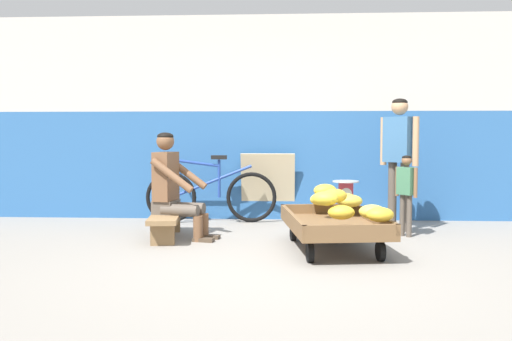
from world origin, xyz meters
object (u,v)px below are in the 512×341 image
object	(u,v)px
low_bench	(166,220)
plastic_crate	(345,219)
sign_board	(268,187)
bicycle_near_left	(211,195)
vendor_seated	(173,186)
customer_child	(406,187)
weighing_scale	(346,193)
customer_adult	(399,149)
banana_cart	(333,225)

from	to	relation	value
low_bench	plastic_crate	distance (m)	2.02
sign_board	bicycle_near_left	bearing A→B (deg)	-159.70
plastic_crate	vendor_seated	bearing A→B (deg)	-165.59
bicycle_near_left	customer_child	size ratio (longest dim) A/B	1.86
vendor_seated	sign_board	distance (m)	1.70
weighing_scale	customer_adult	world-z (taller)	customer_adult
low_bench	sign_board	bearing A→B (deg)	52.56
bicycle_near_left	sign_board	distance (m)	0.77
banana_cart	weighing_scale	size ratio (longest dim) A/B	5.14
banana_cart	bicycle_near_left	size ratio (longest dim) A/B	0.93
low_bench	customer_adult	world-z (taller)	customer_adult
banana_cart	vendor_seated	size ratio (longest dim) A/B	1.35
weighing_scale	customer_child	xyz separation A→B (m)	(0.63, -0.22, 0.10)
vendor_seated	customer_adult	bearing A→B (deg)	14.13
plastic_crate	bicycle_near_left	bearing A→B (deg)	158.54
bicycle_near_left	customer_child	bearing A→B (deg)	-20.76
low_bench	customer_child	size ratio (longest dim) A/B	1.27
weighing_scale	bicycle_near_left	world-z (taller)	bicycle_near_left
customer_child	weighing_scale	bearing A→B (deg)	161.16
plastic_crate	bicycle_near_left	world-z (taller)	bicycle_near_left
banana_cart	customer_child	size ratio (longest dim) A/B	1.73
vendor_seated	weighing_scale	bearing A→B (deg)	14.38
banana_cart	plastic_crate	distance (m)	1.02
customer_adult	vendor_seated	bearing A→B (deg)	-165.87
low_bench	weighing_scale	distance (m)	2.04
plastic_crate	bicycle_near_left	distance (m)	1.77
vendor_seated	bicycle_near_left	world-z (taller)	vendor_seated
weighing_scale	plastic_crate	bearing A→B (deg)	90.00
banana_cart	vendor_seated	distance (m)	1.77
banana_cart	plastic_crate	bearing A→B (deg)	77.48
vendor_seated	banana_cart	bearing A→B (deg)	-16.99
sign_board	customer_child	xyz separation A→B (m)	(1.55, -1.12, 0.11)
sign_board	customer_child	world-z (taller)	customer_child
banana_cart	weighing_scale	distance (m)	1.04
sign_board	customer_child	distance (m)	1.92
bicycle_near_left	sign_board	world-z (taller)	sign_board
banana_cart	sign_board	xyz separation A→B (m)	(-0.70, 1.90, 0.20)
bicycle_near_left	sign_board	bearing A→B (deg)	20.30
low_bench	banana_cart	bearing A→B (deg)	-16.74
banana_cart	customer_child	distance (m)	1.19
vendor_seated	weighing_scale	size ratio (longest dim) A/B	3.80
customer_child	customer_adult	bearing A→B (deg)	91.81
vendor_seated	plastic_crate	world-z (taller)	vendor_seated
banana_cart	vendor_seated	bearing A→B (deg)	163.01
customer_adult	customer_child	distance (m)	0.54
vendor_seated	plastic_crate	xyz separation A→B (m)	(1.88, 0.48, -0.42)
plastic_crate	weighing_scale	world-z (taller)	weighing_scale
banana_cart	low_bench	distance (m)	1.82
weighing_scale	sign_board	xyz separation A→B (m)	(-0.92, 0.91, -0.02)
customer_adult	banana_cart	bearing A→B (deg)	-126.51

